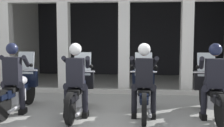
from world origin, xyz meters
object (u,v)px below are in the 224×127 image
at_px(motorcycle_far_left, 19,89).
at_px(police_officer_far_left, 13,72).
at_px(motorcycle_center_right, 144,92).
at_px(police_officer_far_right, 214,75).
at_px(motorcycle_far_right, 210,93).
at_px(police_officer_center_right, 144,74).
at_px(police_officer_center_left, 76,74).
at_px(motorcycle_center_left, 79,91).

distance_m(motorcycle_far_left, police_officer_far_left, 0.52).
bearing_deg(motorcycle_center_right, police_officer_far_right, -18.35).
bearing_deg(motorcycle_far_right, motorcycle_far_left, 170.28).
xyz_separation_m(police_officer_far_left, motorcycle_far_right, (4.32, 0.25, -0.44)).
bearing_deg(police_officer_center_right, police_officer_center_left, 174.81).
distance_m(police_officer_center_right, motorcycle_far_right, 1.54).
bearing_deg(motorcycle_center_right, police_officer_center_left, -174.18).
height_order(motorcycle_center_left, police_officer_center_left, police_officer_center_left).
bearing_deg(police_officer_center_right, motorcycle_center_right, 81.85).
xyz_separation_m(motorcycle_far_left, motorcycle_center_left, (1.44, -0.12, 0.00)).
relative_size(motorcycle_far_right, police_officer_far_right, 1.29).
xyz_separation_m(police_officer_far_left, motorcycle_center_right, (2.88, 0.23, -0.44)).
relative_size(motorcycle_center_left, police_officer_center_right, 1.29).
bearing_deg(motorcycle_far_right, police_officer_far_left, 174.03).
bearing_deg(police_officer_center_left, police_officer_center_right, -1.68).
height_order(motorcycle_far_left, motorcycle_far_right, same).
bearing_deg(police_officer_far_left, police_officer_center_right, -6.12).
distance_m(police_officer_far_left, police_officer_far_right, 4.32).
distance_m(police_officer_center_left, motorcycle_far_right, 2.94).
bearing_deg(motorcycle_center_left, motorcycle_center_right, -1.68).
height_order(police_officer_center_left, motorcycle_far_right, police_officer_center_left).
bearing_deg(police_officer_far_left, motorcycle_center_left, 1.41).
distance_m(motorcycle_far_left, police_officer_center_right, 2.93).
height_order(motorcycle_center_right, police_officer_far_right, police_officer_far_right).
relative_size(motorcycle_far_left, motorcycle_center_right, 1.00).
bearing_deg(police_officer_far_left, motorcycle_far_left, 84.64).
height_order(police_officer_far_left, motorcycle_center_right, police_officer_far_left).
height_order(police_officer_far_left, police_officer_center_left, same).
bearing_deg(motorcycle_center_right, motorcycle_far_right, -7.16).
distance_m(police_officer_far_left, motorcycle_far_right, 4.35).
xyz_separation_m(police_officer_center_left, motorcycle_far_right, (2.88, 0.37, -0.44)).
relative_size(motorcycle_center_left, police_officer_far_right, 1.29).
bearing_deg(police_officer_far_left, motorcycle_far_right, -1.78).
bearing_deg(motorcycle_far_left, motorcycle_center_left, -9.84).
xyz_separation_m(motorcycle_far_left, police_officer_far_left, (-0.00, -0.28, 0.44)).
relative_size(motorcycle_center_left, motorcycle_far_right, 1.00).
height_order(police_officer_center_right, motorcycle_far_right, police_officer_center_right).
bearing_deg(motorcycle_far_left, police_officer_center_right, -11.74).
bearing_deg(police_officer_center_left, motorcycle_center_left, 85.36).
height_order(motorcycle_center_left, motorcycle_center_right, same).
xyz_separation_m(motorcycle_center_right, police_officer_far_right, (1.44, -0.27, 0.44)).
relative_size(police_officer_far_left, police_officer_center_left, 1.00).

